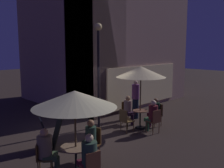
{
  "coord_description": "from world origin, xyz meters",
  "views": [
    {
      "loc": [
        -6.13,
        -7.52,
        3.28
      ],
      "look_at": [
        1.09,
        -0.21,
        1.79
      ],
      "focal_mm": 40.65,
      "sensor_mm": 36.0,
      "label": 1
    }
  ],
  "objects_px": {
    "menu_sandwich_board": "(51,133)",
    "cafe_table_0": "(76,153)",
    "cafe_chair_0": "(91,165)",
    "patron_seated_4": "(129,108)",
    "cafe_chair_2": "(42,156)",
    "patron_seated_0": "(88,155)",
    "patron_seated_5": "(152,114)",
    "cafe_chair_1": "(93,141)",
    "cafe_chair_6": "(155,119)",
    "cafe_chair_3": "(158,113)",
    "patron_standing_6": "(136,99)",
    "cafe_table_1": "(140,117)",
    "patio_umbrella_1": "(141,72)",
    "patio_umbrella_0": "(75,99)",
    "patron_seated_2": "(47,149)",
    "street_lamp_near_corner": "(98,58)",
    "patron_seated_3": "(155,110)",
    "cafe_chair_5": "(125,119)",
    "cafe_chair_4": "(127,110)",
    "patron_seated_1": "(90,139)"
  },
  "relations": [
    {
      "from": "menu_sandwich_board",
      "to": "cafe_table_0",
      "type": "relative_size",
      "value": 1.26
    },
    {
      "from": "patio_umbrella_1",
      "to": "patron_seated_2",
      "type": "distance_m",
      "value": 5.01
    },
    {
      "from": "patio_umbrella_0",
      "to": "cafe_chair_1",
      "type": "distance_m",
      "value": 1.62
    },
    {
      "from": "cafe_table_1",
      "to": "patron_seated_3",
      "type": "distance_m",
      "value": 0.73
    },
    {
      "from": "patron_seated_5",
      "to": "patron_seated_3",
      "type": "bearing_deg",
      "value": -52.74
    },
    {
      "from": "cafe_chair_4",
      "to": "patron_standing_6",
      "type": "distance_m",
      "value": 0.95
    },
    {
      "from": "patron_standing_6",
      "to": "patron_seated_0",
      "type": "bearing_deg",
      "value": -71.75
    },
    {
      "from": "cafe_chair_3",
      "to": "patron_standing_6",
      "type": "height_order",
      "value": "patron_standing_6"
    },
    {
      "from": "cafe_chair_3",
      "to": "patio_umbrella_0",
      "type": "bearing_deg",
      "value": 28.68
    },
    {
      "from": "patron_seated_3",
      "to": "patron_seated_5",
      "type": "xyz_separation_m",
      "value": [
        -0.76,
        -0.44,
        0.06
      ]
    },
    {
      "from": "cafe_chair_0",
      "to": "patron_seated_4",
      "type": "distance_m",
      "value": 5.11
    },
    {
      "from": "patio_umbrella_0",
      "to": "cafe_chair_5",
      "type": "relative_size",
      "value": 2.43
    },
    {
      "from": "cafe_chair_2",
      "to": "cafe_chair_5",
      "type": "height_order",
      "value": "cafe_chair_5"
    },
    {
      "from": "cafe_table_0",
      "to": "patron_seated_2",
      "type": "xyz_separation_m",
      "value": [
        -0.6,
        0.44,
        0.16
      ]
    },
    {
      "from": "cafe_chair_5",
      "to": "patron_seated_4",
      "type": "relative_size",
      "value": 0.74
    },
    {
      "from": "cafe_table_0",
      "to": "cafe_table_1",
      "type": "xyz_separation_m",
      "value": [
        4.1,
        1.18,
        -0.06
      ]
    },
    {
      "from": "cafe_chair_2",
      "to": "cafe_chair_6",
      "type": "distance_m",
      "value": 4.7
    },
    {
      "from": "patio_umbrella_1",
      "to": "cafe_chair_6",
      "type": "height_order",
      "value": "patio_umbrella_1"
    },
    {
      "from": "cafe_table_1",
      "to": "cafe_chair_4",
      "type": "xyz_separation_m",
      "value": [
        0.14,
        0.87,
        0.09
      ]
    },
    {
      "from": "cafe_chair_5",
      "to": "cafe_chair_3",
      "type": "bearing_deg",
      "value": -5.92
    },
    {
      "from": "cafe_chair_1",
      "to": "patron_seated_1",
      "type": "distance_m",
      "value": 0.19
    },
    {
      "from": "street_lamp_near_corner",
      "to": "cafe_chair_2",
      "type": "height_order",
      "value": "street_lamp_near_corner"
    },
    {
      "from": "cafe_chair_6",
      "to": "patron_seated_4",
      "type": "height_order",
      "value": "patron_seated_4"
    },
    {
      "from": "street_lamp_near_corner",
      "to": "patron_seated_1",
      "type": "height_order",
      "value": "street_lamp_near_corner"
    },
    {
      "from": "patron_seated_0",
      "to": "patron_seated_5",
      "type": "height_order",
      "value": "patron_seated_5"
    },
    {
      "from": "patio_umbrella_1",
      "to": "cafe_chair_6",
      "type": "bearing_deg",
      "value": -97.22
    },
    {
      "from": "street_lamp_near_corner",
      "to": "patron_seated_5",
      "type": "xyz_separation_m",
      "value": [
        0.99,
        -1.97,
        -2.11
      ]
    },
    {
      "from": "cafe_table_1",
      "to": "patron_seated_0",
      "type": "xyz_separation_m",
      "value": [
        -4.2,
        -1.83,
        0.23
      ]
    },
    {
      "from": "street_lamp_near_corner",
      "to": "cafe_chair_4",
      "type": "height_order",
      "value": "street_lamp_near_corner"
    },
    {
      "from": "cafe_chair_0",
      "to": "patio_umbrella_1",
      "type": "bearing_deg",
      "value": -55.96
    },
    {
      "from": "cafe_chair_2",
      "to": "patron_seated_0",
      "type": "height_order",
      "value": "patron_seated_0"
    },
    {
      "from": "cafe_table_0",
      "to": "cafe_chair_1",
      "type": "distance_m",
      "value": 0.85
    },
    {
      "from": "patron_seated_2",
      "to": "patio_umbrella_1",
      "type": "bearing_deg",
      "value": 45.34
    },
    {
      "from": "patron_seated_2",
      "to": "patron_seated_5",
      "type": "relative_size",
      "value": 0.96
    },
    {
      "from": "patio_umbrella_1",
      "to": "cafe_chair_0",
      "type": "height_order",
      "value": "patio_umbrella_1"
    },
    {
      "from": "patron_seated_4",
      "to": "cafe_chair_5",
      "type": "bearing_deg",
      "value": -45.46
    },
    {
      "from": "cafe_table_1",
      "to": "cafe_table_0",
      "type": "bearing_deg",
      "value": -163.94
    },
    {
      "from": "cafe_chair_1",
      "to": "cafe_chair_6",
      "type": "relative_size",
      "value": 1.05
    },
    {
      "from": "street_lamp_near_corner",
      "to": "patron_seated_2",
      "type": "relative_size",
      "value": 3.39
    },
    {
      "from": "cafe_chair_3",
      "to": "cafe_chair_5",
      "type": "height_order",
      "value": "cafe_chair_3"
    },
    {
      "from": "street_lamp_near_corner",
      "to": "cafe_table_1",
      "type": "relative_size",
      "value": 5.64
    },
    {
      "from": "patio_umbrella_0",
      "to": "patron_seated_2",
      "type": "bearing_deg",
      "value": 143.62
    },
    {
      "from": "cafe_chair_2",
      "to": "patron_seated_4",
      "type": "xyz_separation_m",
      "value": [
        4.92,
        1.4,
        0.16
      ]
    },
    {
      "from": "cafe_chair_2",
      "to": "patron_seated_2",
      "type": "bearing_deg",
      "value": -0.0
    },
    {
      "from": "cafe_table_0",
      "to": "cafe_chair_2",
      "type": "xyz_separation_m",
      "value": [
        -0.7,
        0.52,
        -0.02
      ]
    },
    {
      "from": "cafe_chair_4",
      "to": "patio_umbrella_1",
      "type": "bearing_deg",
      "value": 0.0
    },
    {
      "from": "patron_seated_5",
      "to": "cafe_table_0",
      "type": "bearing_deg",
      "value": 104.59
    },
    {
      "from": "cafe_chair_1",
      "to": "cafe_chair_0",
      "type": "bearing_deg",
      "value": 29.9
    },
    {
      "from": "cafe_chair_1",
      "to": "cafe_chair_6",
      "type": "bearing_deg",
      "value": 163.53
    },
    {
      "from": "cafe_chair_4",
      "to": "patron_seated_5",
      "type": "distance_m",
      "value": 1.56
    }
  ]
}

